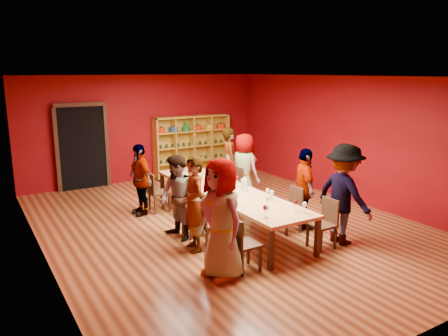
{
  "coord_description": "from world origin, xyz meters",
  "views": [
    {
      "loc": [
        -4.45,
        -7.32,
        3.12
      ],
      "look_at": [
        0.07,
        0.21,
        1.15
      ],
      "focal_mm": 35.0,
      "sensor_mm": 36.0,
      "label": 1
    }
  ],
  "objects_px": {
    "person_right_3": "(244,168)",
    "chair_person_right_1": "(292,207)",
    "tasting_table": "(226,192)",
    "chair_person_left_1": "(207,221)",
    "person_left_4": "(140,179)",
    "person_right_1": "(304,189)",
    "wine_bottle": "(197,170)",
    "chair_person_left_0": "(241,241)",
    "shelving_unit": "(191,143)",
    "person_left_0": "(221,219)",
    "chair_person_left_2": "(191,211)",
    "chair_person_right_0": "(325,221)",
    "person_right_4": "(230,162)",
    "person_left_2": "(177,198)",
    "chair_person_right_4": "(221,178)",
    "chair_person_left_4": "(156,190)",
    "person_right_0": "(344,194)",
    "person_left_1": "(194,204)",
    "spittoon_bowl": "(224,186)",
    "chair_person_right_3": "(234,184)"
  },
  "relations": [
    {
      "from": "person_right_3",
      "to": "chair_person_right_1",
      "type": "bearing_deg",
      "value": 160.76
    },
    {
      "from": "tasting_table",
      "to": "chair_person_left_1",
      "type": "bearing_deg",
      "value": -138.02
    },
    {
      "from": "person_left_4",
      "to": "person_right_3",
      "type": "relative_size",
      "value": 0.94
    },
    {
      "from": "person_right_1",
      "to": "wine_bottle",
      "type": "distance_m",
      "value": 2.66
    },
    {
      "from": "chair_person_left_0",
      "to": "person_right_1",
      "type": "height_order",
      "value": "person_right_1"
    },
    {
      "from": "shelving_unit",
      "to": "person_left_0",
      "type": "distance_m",
      "value": 6.81
    },
    {
      "from": "tasting_table",
      "to": "chair_person_left_2",
      "type": "distance_m",
      "value": 0.95
    },
    {
      "from": "person_left_4",
      "to": "wine_bottle",
      "type": "xyz_separation_m",
      "value": [
        1.32,
        -0.14,
        0.1
      ]
    },
    {
      "from": "tasting_table",
      "to": "chair_person_left_0",
      "type": "bearing_deg",
      "value": -115.04
    },
    {
      "from": "chair_person_left_1",
      "to": "chair_person_right_0",
      "type": "height_order",
      "value": "same"
    },
    {
      "from": "chair_person_left_1",
      "to": "wine_bottle",
      "type": "bearing_deg",
      "value": 66.64
    },
    {
      "from": "chair_person_left_0",
      "to": "person_right_3",
      "type": "height_order",
      "value": "person_right_3"
    },
    {
      "from": "person_right_1",
      "to": "person_right_4",
      "type": "xyz_separation_m",
      "value": [
        -0.05,
        2.74,
        0.05
      ]
    },
    {
      "from": "person_left_2",
      "to": "chair_person_right_1",
      "type": "relative_size",
      "value": 1.81
    },
    {
      "from": "chair_person_left_2",
      "to": "wine_bottle",
      "type": "distance_m",
      "value": 1.92
    },
    {
      "from": "chair_person_left_0",
      "to": "chair_person_left_1",
      "type": "bearing_deg",
      "value": 90.0
    },
    {
      "from": "person_left_4",
      "to": "chair_person_right_4",
      "type": "height_order",
      "value": "person_left_4"
    },
    {
      "from": "person_right_3",
      "to": "chair_person_right_4",
      "type": "xyz_separation_m",
      "value": [
        -0.28,
        0.63,
        -0.34
      ]
    },
    {
      "from": "person_left_4",
      "to": "person_right_3",
      "type": "xyz_separation_m",
      "value": [
        2.45,
        -0.42,
        0.05
      ]
    },
    {
      "from": "shelving_unit",
      "to": "chair_person_left_4",
      "type": "distance_m",
      "value": 3.63
    },
    {
      "from": "person_left_2",
      "to": "chair_person_right_0",
      "type": "distance_m",
      "value": 2.72
    },
    {
      "from": "chair_person_left_4",
      "to": "chair_person_right_4",
      "type": "height_order",
      "value": "same"
    },
    {
      "from": "person_right_0",
      "to": "person_right_4",
      "type": "distance_m",
      "value": 3.67
    },
    {
      "from": "person_left_0",
      "to": "chair_person_right_4",
      "type": "bearing_deg",
      "value": 143.45
    },
    {
      "from": "chair_person_left_1",
      "to": "person_left_1",
      "type": "distance_m",
      "value": 0.43
    },
    {
      "from": "chair_person_left_1",
      "to": "chair_person_right_1",
      "type": "distance_m",
      "value": 1.83
    },
    {
      "from": "tasting_table",
      "to": "chair_person_right_1",
      "type": "height_order",
      "value": "chair_person_right_1"
    },
    {
      "from": "shelving_unit",
      "to": "wine_bottle",
      "type": "distance_m",
      "value": 3.2
    },
    {
      "from": "person_left_4",
      "to": "chair_person_right_0",
      "type": "xyz_separation_m",
      "value": [
        2.17,
        -3.46,
        -0.29
      ]
    },
    {
      "from": "person_left_0",
      "to": "chair_person_right_0",
      "type": "distance_m",
      "value": 2.23
    },
    {
      "from": "wine_bottle",
      "to": "chair_person_left_0",
      "type": "bearing_deg",
      "value": -106.0
    },
    {
      "from": "chair_person_right_4",
      "to": "wine_bottle",
      "type": "bearing_deg",
      "value": -158.23
    },
    {
      "from": "person_left_1",
      "to": "chair_person_left_2",
      "type": "bearing_deg",
      "value": 166.21
    },
    {
      "from": "person_right_1",
      "to": "spittoon_bowl",
      "type": "xyz_separation_m",
      "value": [
        -1.24,
        1.03,
        0.0
      ]
    },
    {
      "from": "shelving_unit",
      "to": "spittoon_bowl",
      "type": "height_order",
      "value": "shelving_unit"
    },
    {
      "from": "chair_person_left_4",
      "to": "person_right_1",
      "type": "xyz_separation_m",
      "value": [
        2.13,
        -2.53,
        0.32
      ]
    },
    {
      "from": "spittoon_bowl",
      "to": "chair_person_left_4",
      "type": "bearing_deg",
      "value": 120.62
    },
    {
      "from": "person_right_0",
      "to": "chair_person_right_1",
      "type": "distance_m",
      "value": 1.11
    },
    {
      "from": "shelving_unit",
      "to": "person_left_0",
      "type": "height_order",
      "value": "person_left_0"
    },
    {
      "from": "shelving_unit",
      "to": "chair_person_left_4",
      "type": "xyz_separation_m",
      "value": [
        -2.31,
        -2.77,
        -0.49
      ]
    },
    {
      "from": "person_right_4",
      "to": "chair_person_left_1",
      "type": "bearing_deg",
      "value": 163.71
    },
    {
      "from": "person_left_4",
      "to": "chair_person_right_4",
      "type": "xyz_separation_m",
      "value": [
        2.17,
        0.2,
        -0.29
      ]
    },
    {
      "from": "chair_person_left_0",
      "to": "chair_person_right_3",
      "type": "relative_size",
      "value": 1.0
    },
    {
      "from": "chair_person_left_4",
      "to": "chair_person_left_0",
      "type": "bearing_deg",
      "value": -90.0
    },
    {
      "from": "chair_person_right_0",
      "to": "person_right_0",
      "type": "bearing_deg",
      "value": 0.0
    },
    {
      "from": "person_left_1",
      "to": "person_right_0",
      "type": "relative_size",
      "value": 0.91
    },
    {
      "from": "chair_person_left_2",
      "to": "person_left_4",
      "type": "xyz_separation_m",
      "value": [
        -0.35,
        1.75,
        0.29
      ]
    },
    {
      "from": "chair_person_left_0",
      "to": "chair_person_left_2",
      "type": "xyz_separation_m",
      "value": [
        0.0,
        1.74,
        0.0
      ]
    },
    {
      "from": "chair_person_left_2",
      "to": "wine_bottle",
      "type": "relative_size",
      "value": 2.54
    },
    {
      "from": "person_left_1",
      "to": "chair_person_right_4",
      "type": "xyz_separation_m",
      "value": [
        2.07,
        2.57,
        -0.35
      ]
    }
  ]
}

